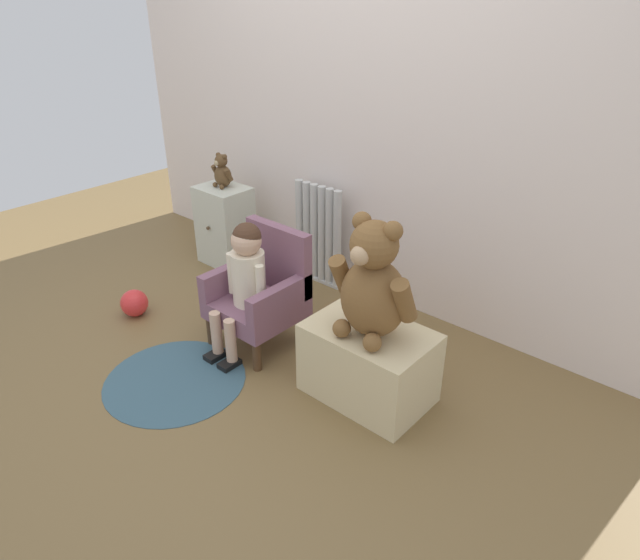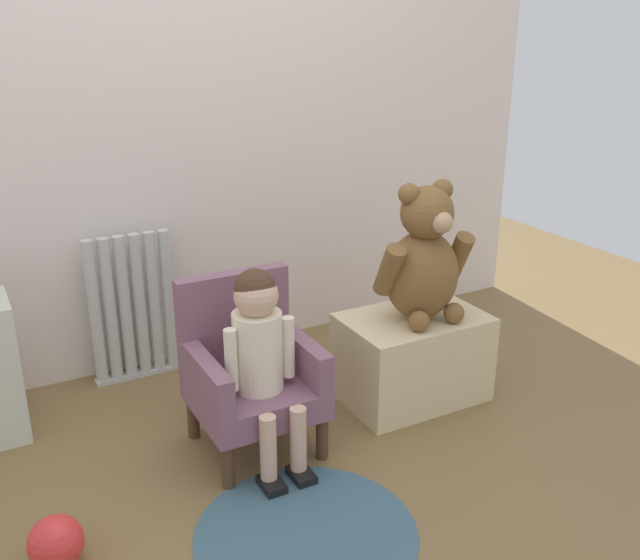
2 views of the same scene
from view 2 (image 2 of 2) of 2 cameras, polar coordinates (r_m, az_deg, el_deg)
ground_plane at (r=2.37m, az=-1.96°, el=-18.00°), size 6.00×6.00×0.00m
back_wall at (r=3.05m, az=-13.24°, el=14.78°), size 3.80×0.05×2.40m
radiator at (r=3.10m, az=-14.75°, el=-2.21°), size 0.37×0.05×0.64m
child_armchair at (r=2.56m, az=-5.69°, el=-7.17°), size 0.42×0.41×0.62m
child_figure at (r=2.40m, az=-4.82°, el=-4.91°), size 0.25×0.35×0.70m
low_bench at (r=2.91m, az=7.38°, el=-6.14°), size 0.56×0.37×0.36m
large_teddy_bear at (r=2.75m, az=8.29°, el=1.59°), size 0.40×0.28×0.54m
floor_rug at (r=2.28m, az=-1.12°, el=-19.59°), size 0.68×0.68×0.01m
toy_ball at (r=2.26m, az=-20.39°, el=-19.08°), size 0.16×0.16×0.16m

